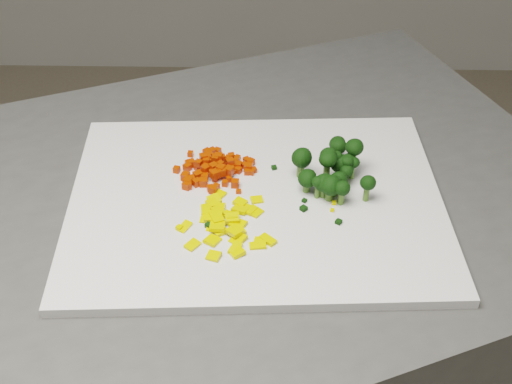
{
  "coord_description": "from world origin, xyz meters",
  "views": [
    {
      "loc": [
        0.4,
        -0.77,
        1.5
      ],
      "look_at": [
        0.39,
        -0.04,
        0.92
      ],
      "focal_mm": 50.0,
      "sensor_mm": 36.0,
      "label": 1
    }
  ],
  "objects_px": {
    "cutting_board": "(256,202)",
    "broccoli_pile": "(341,161)",
    "carrot_pile": "(215,163)",
    "pepper_pile": "(227,220)"
  },
  "relations": [
    {
      "from": "carrot_pile",
      "to": "cutting_board",
      "type": "bearing_deg",
      "value": -44.83
    },
    {
      "from": "cutting_board",
      "to": "pepper_pile",
      "type": "relative_size",
      "value": 3.88
    },
    {
      "from": "cutting_board",
      "to": "broccoli_pile",
      "type": "distance_m",
      "value": 0.13
    },
    {
      "from": "broccoli_pile",
      "to": "cutting_board",
      "type": "bearing_deg",
      "value": -158.67
    },
    {
      "from": "cutting_board",
      "to": "pepper_pile",
      "type": "xyz_separation_m",
      "value": [
        -0.04,
        -0.06,
        0.02
      ]
    },
    {
      "from": "broccoli_pile",
      "to": "carrot_pile",
      "type": "bearing_deg",
      "value": 175.54
    },
    {
      "from": "cutting_board",
      "to": "carrot_pile",
      "type": "distance_m",
      "value": 0.08
    },
    {
      "from": "carrot_pile",
      "to": "broccoli_pile",
      "type": "distance_m",
      "value": 0.17
    },
    {
      "from": "carrot_pile",
      "to": "broccoli_pile",
      "type": "bearing_deg",
      "value": -4.46
    },
    {
      "from": "cutting_board",
      "to": "pepper_pile",
      "type": "height_order",
      "value": "pepper_pile"
    }
  ]
}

